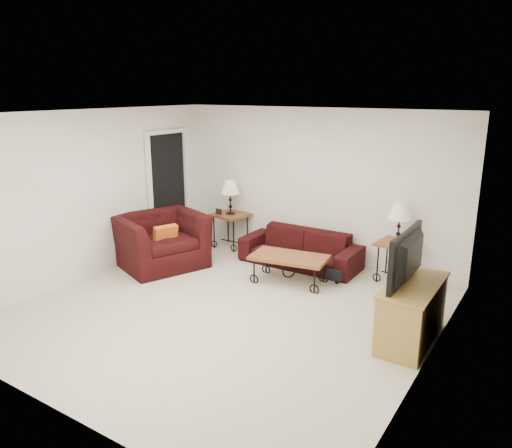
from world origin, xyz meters
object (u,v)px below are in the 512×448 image
at_px(side_table_left, 231,230).
at_px(coffee_table, 289,269).
at_px(side_table_right, 396,262).
at_px(lamp_right, 399,223).
at_px(armchair, 161,241).
at_px(tv_stand, 412,312).
at_px(television, 415,258).
at_px(backpack, 337,270).
at_px(sofa, 300,248).
at_px(lamp_left, 230,197).

relative_size(side_table_left, coffee_table, 0.56).
height_order(side_table_right, lamp_right, lamp_right).
height_order(lamp_right, coffee_table, lamp_right).
relative_size(lamp_right, armchair, 0.46).
relative_size(tv_stand, television, 1.12).
distance_m(side_table_right, backpack, 0.91).
bearing_deg(side_table_right, sofa, -173.22).
relative_size(side_table_right, tv_stand, 0.51).
bearing_deg(sofa, armchair, -146.65).
distance_m(lamp_right, television, 1.86).
distance_m(lamp_left, backpack, 2.53).
height_order(side_table_right, tv_stand, tv_stand).
distance_m(lamp_right, armchair, 3.70).
distance_m(coffee_table, armchair, 2.16).
distance_m(lamp_left, coffee_table, 2.09).
xyz_separation_m(side_table_left, television, (3.72, -1.72, 0.69)).
bearing_deg(tv_stand, side_table_left, 155.27).
bearing_deg(lamp_left, sofa, -6.80).
distance_m(side_table_right, lamp_left, 3.09).
height_order(coffee_table, tv_stand, tv_stand).
bearing_deg(side_table_right, armchair, -157.34).
height_order(lamp_left, lamp_right, lamp_left).
bearing_deg(lamp_right, sofa, -173.22).
bearing_deg(lamp_left, side_table_left, 0.00).
xyz_separation_m(side_table_right, television, (0.69, -1.72, 0.70)).
bearing_deg(side_table_left, coffee_table, -28.40).
height_order(sofa, armchair, armchair).
bearing_deg(lamp_left, tv_stand, -24.73).
bearing_deg(tv_stand, backpack, 141.26).
bearing_deg(backpack, armchair, -164.98).
bearing_deg(tv_stand, coffee_table, 158.60).
bearing_deg(backpack, side_table_left, 164.02).
relative_size(side_table_left, tv_stand, 0.53).
xyz_separation_m(sofa, coffee_table, (0.21, -0.75, -0.08)).
distance_m(coffee_table, tv_stand, 2.17).
bearing_deg(backpack, sofa, 151.50).
xyz_separation_m(armchair, tv_stand, (4.11, -0.31, -0.07)).
bearing_deg(lamp_left, lamp_right, 0.00).
height_order(sofa, tv_stand, tv_stand).
distance_m(sofa, side_table_right, 1.52).
relative_size(side_table_right, coffee_table, 0.54).
distance_m(lamp_right, backpack, 1.13).
bearing_deg(lamp_left, coffee_table, -28.40).
bearing_deg(sofa, television, -34.93).
distance_m(sofa, television, 2.79).
height_order(lamp_right, tv_stand, lamp_right).
xyz_separation_m(side_table_left, backpack, (2.36, -0.61, -0.09)).
relative_size(side_table_left, armchair, 0.48).
distance_m(tv_stand, television, 0.65).
height_order(lamp_left, armchair, lamp_left).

